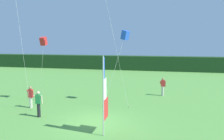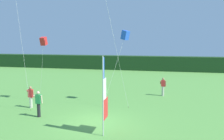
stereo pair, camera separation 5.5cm
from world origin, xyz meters
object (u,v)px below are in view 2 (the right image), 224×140
at_px(person_mid_field, 31,96).
at_px(kite_blue_box_3, 125,35).
at_px(banner_flag, 104,97).
at_px(kite_red_box_1, 44,41).
at_px(person_near_banner, 39,103).
at_px(person_far_left, 163,86).

xyz_separation_m(person_mid_field, kite_blue_box_3, (6.68, 2.88, 4.58)).
xyz_separation_m(banner_flag, kite_blue_box_3, (0.01, 6.41, 3.41)).
relative_size(kite_red_box_1, kite_blue_box_3, 0.91).
distance_m(person_near_banner, kite_blue_box_3, 8.19).
bearing_deg(person_near_banner, banner_flag, -19.32).
bearing_deg(person_mid_field, person_far_left, 32.63).
height_order(person_mid_field, kite_blue_box_3, kite_blue_box_3).
xyz_separation_m(person_far_left, kite_red_box_1, (-9.59, -4.16, 4.09)).
xyz_separation_m(person_mid_field, kite_red_box_1, (0.09, 2.03, 4.11)).
xyz_separation_m(banner_flag, person_far_left, (2.99, 9.72, -1.15)).
height_order(kite_red_box_1, kite_blue_box_3, kite_blue_box_3).
bearing_deg(person_mid_field, banner_flag, -27.87).
distance_m(banner_flag, person_mid_field, 7.64).
xyz_separation_m(person_near_banner, person_far_left, (7.97, 7.98, -0.03)).
bearing_deg(person_near_banner, kite_blue_box_3, 43.15).
bearing_deg(banner_flag, kite_red_box_1, 139.84).
distance_m(banner_flag, kite_red_box_1, 9.12).
relative_size(person_near_banner, person_far_left, 1.03).
relative_size(person_far_left, kite_blue_box_3, 0.29).
height_order(person_near_banner, person_far_left, person_near_banner).
height_order(person_mid_field, kite_red_box_1, kite_red_box_1).
xyz_separation_m(banner_flag, kite_red_box_1, (-6.59, 5.56, 2.94)).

